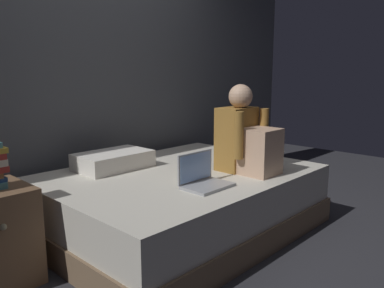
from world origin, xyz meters
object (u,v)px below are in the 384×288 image
(bed, at_px, (181,201))
(laptop, at_px, (203,178))
(pillow, at_px, (113,160))
(person_sitting, at_px, (246,139))

(bed, distance_m, laptop, 0.51)
(bed, xyz_separation_m, pillow, (-0.29, 0.45, 0.30))
(bed, height_order, laptop, laptop)
(person_sitting, height_order, pillow, person_sitting)
(bed, relative_size, pillow, 3.57)
(bed, height_order, pillow, pillow)
(person_sitting, height_order, laptop, person_sitting)
(pillow, bearing_deg, laptop, -81.43)
(person_sitting, bearing_deg, laptop, -176.62)
(laptop, distance_m, pillow, 0.84)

